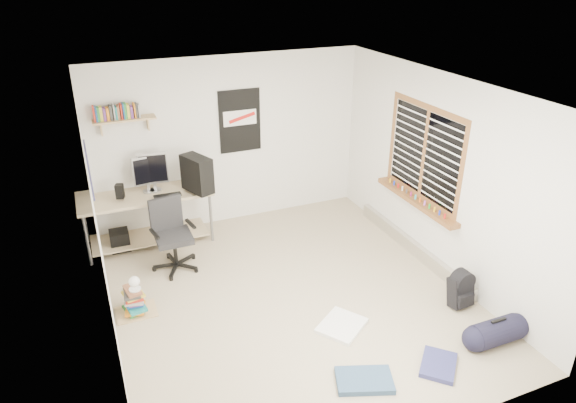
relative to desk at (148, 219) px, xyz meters
name	(u,v)px	position (x,y,z in m)	size (l,w,h in m)	color
floor	(290,297)	(1.33, -2.00, -0.37)	(4.00, 4.50, 0.01)	gray
ceiling	(291,89)	(1.33, -2.00, 2.14)	(4.00, 4.50, 0.01)	white
back_wall	(230,142)	(1.33, 0.25, 0.89)	(4.00, 0.01, 2.50)	silver
left_wall	(99,237)	(-0.67, -2.00, 0.89)	(0.01, 4.50, 2.50)	silver
right_wall	(440,176)	(3.34, -2.00, 0.89)	(0.01, 4.50, 2.50)	silver
desk	(148,219)	(0.00, 0.00, 0.00)	(1.77, 0.78, 0.81)	beige
monitor_left	(147,176)	(0.06, 0.00, 0.64)	(0.36, 0.09, 0.40)	#AEAFB3
monitor_right	(153,174)	(0.15, 0.00, 0.66)	(0.39, 0.10, 0.43)	#B6B7BC
pc_tower	(197,174)	(0.68, -0.31, 0.69)	(0.22, 0.47, 0.49)	black
keyboard	(167,196)	(0.26, -0.33, 0.45)	(0.36, 0.13, 0.02)	black
speaker_left	(120,191)	(-0.32, -0.15, 0.54)	(0.10, 0.10, 0.20)	black
speaker_right	(191,185)	(0.60, -0.25, 0.53)	(0.08, 0.08, 0.17)	black
office_chair	(173,235)	(0.21, -0.84, 0.12)	(0.62, 0.62, 0.95)	black
wall_shelf	(124,119)	(-0.12, 0.14, 1.42)	(0.80, 0.22, 0.24)	tan
poster_back_wall	(240,121)	(1.48, 0.23, 1.19)	(0.62, 0.03, 0.92)	black
poster_left_wall	(89,170)	(-0.65, -0.80, 1.14)	(0.02, 0.42, 0.60)	navy
window	(423,153)	(3.28, -1.70, 1.08)	(0.10, 1.50, 1.26)	brown
baseboard_heater	(412,246)	(3.29, -1.70, -0.28)	(0.08, 2.50, 0.18)	#B7B2A8
backpack	(460,291)	(3.08, -2.92, -0.16)	(0.27, 0.22, 0.36)	black
duffel_bag	(496,332)	(3.00, -3.59, -0.22)	(0.28, 0.28, 0.55)	black
tshirt	(342,326)	(1.64, -2.74, -0.34)	(0.50, 0.42, 0.04)	silver
jeans_a	(364,380)	(1.45, -3.55, -0.33)	(0.54, 0.34, 0.06)	navy
jeans_b	(438,365)	(2.24, -3.65, -0.34)	(0.43, 0.32, 0.05)	navy
book_stack	(135,302)	(-0.42, -1.60, -0.21)	(0.46, 0.38, 0.32)	brown
desk_lamp	(134,285)	(-0.40, -1.62, 0.02)	(0.13, 0.22, 0.22)	white
subwoofer	(120,240)	(-0.42, -0.06, -0.22)	(0.25, 0.25, 0.29)	black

